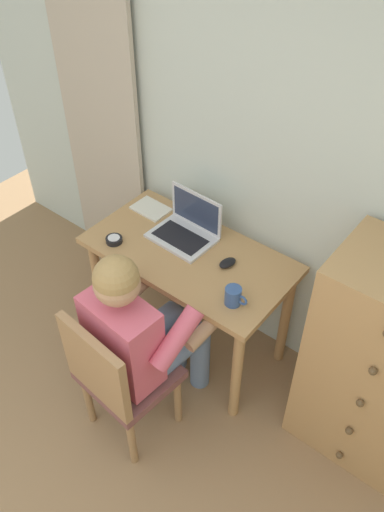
# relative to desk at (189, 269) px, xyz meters

# --- Properties ---
(wall_back) EXTENTS (4.80, 0.05, 2.50)m
(wall_back) POSITION_rel_desk_xyz_m (0.48, 0.37, 0.63)
(wall_back) COLOR silver
(wall_back) RESTS_ON ground_plane
(curtain_panel) EXTENTS (0.62, 0.03, 2.17)m
(curtain_panel) POSITION_rel_desk_xyz_m (-0.92, 0.30, 0.46)
(curtain_panel) COLOR #BCAD99
(curtain_panel) RESTS_ON ground_plane
(desk) EXTENTS (1.11, 0.59, 0.74)m
(desk) POSITION_rel_desk_xyz_m (0.00, 0.00, 0.00)
(desk) COLOR tan
(desk) RESTS_ON ground_plane
(dresser) EXTENTS (0.65, 0.49, 1.17)m
(dresser) POSITION_rel_desk_xyz_m (1.08, 0.08, -0.03)
(dresser) COLOR tan
(dresser) RESTS_ON ground_plane
(chair) EXTENTS (0.45, 0.43, 0.86)m
(chair) POSITION_rel_desk_xyz_m (0.10, -0.67, -0.14)
(chair) COLOR brown
(chair) RESTS_ON ground_plane
(person_seated) EXTENTS (0.56, 0.61, 1.18)m
(person_seated) POSITION_rel_desk_xyz_m (0.11, -0.49, 0.04)
(person_seated) COLOR #6B84AD
(person_seated) RESTS_ON ground_plane
(laptop) EXTENTS (0.35, 0.26, 0.24)m
(laptop) POSITION_rel_desk_xyz_m (-0.10, 0.10, 0.17)
(laptop) COLOR silver
(laptop) RESTS_ON desk
(computer_mouse) EXTENTS (0.08, 0.11, 0.03)m
(computer_mouse) POSITION_rel_desk_xyz_m (0.22, 0.04, 0.14)
(computer_mouse) COLOR black
(computer_mouse) RESTS_ON desk
(desk_clock) EXTENTS (0.09, 0.09, 0.03)m
(desk_clock) POSITION_rel_desk_xyz_m (-0.37, -0.19, 0.14)
(desk_clock) COLOR black
(desk_clock) RESTS_ON desk
(notebook_pad) EXTENTS (0.21, 0.16, 0.01)m
(notebook_pad) POSITION_rel_desk_xyz_m (-0.41, 0.15, 0.13)
(notebook_pad) COLOR silver
(notebook_pad) RESTS_ON desk
(coffee_mug) EXTENTS (0.12, 0.08, 0.09)m
(coffee_mug) POSITION_rel_desk_xyz_m (0.39, -0.15, 0.17)
(coffee_mug) COLOR #33518C
(coffee_mug) RESTS_ON desk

